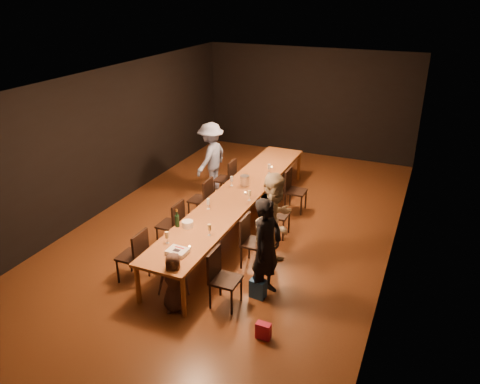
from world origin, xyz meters
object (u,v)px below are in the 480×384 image
at_px(woman_tan, 275,221).
at_px(plate_stack, 188,224).
at_px(child, 174,282).
at_px(ice_bucket, 245,180).
at_px(chair_right_2, 278,214).
at_px(chair_left_2, 200,199).
at_px(champagne_bottle, 177,218).
at_px(chair_left_1, 170,224).
at_px(chair_right_0, 226,279).
at_px(birthday_cake, 178,252).
at_px(woman_birthday, 266,248).
at_px(table, 238,195).
at_px(chair_right_1, 255,242).
at_px(chair_right_3, 296,191).
at_px(man_blue, 211,157).
at_px(chair_left_0, 132,256).
at_px(chair_left_3, 225,179).

distance_m(woman_tan, plate_stack, 1.50).
distance_m(child, ice_bucket, 3.27).
bearing_deg(chair_right_2, woman_tan, 16.18).
distance_m(chair_left_2, champagne_bottle, 1.80).
bearing_deg(ice_bucket, chair_left_1, -116.61).
xyz_separation_m(chair_right_0, birthday_cake, (-0.79, -0.04, 0.32)).
height_order(woman_birthday, champagne_bottle, woman_birthday).
xyz_separation_m(chair_right_2, birthday_cake, (-0.79, -2.44, 0.32)).
bearing_deg(chair_left_1, chair_right_2, -54.78).
height_order(chair_left_2, ice_bucket, ice_bucket).
bearing_deg(plate_stack, table, 82.17).
xyz_separation_m(table, chair_left_1, (-0.85, -1.20, -0.24)).
bearing_deg(chair_right_2, chair_right_1, -0.00).
height_order(chair_right_2, champagne_bottle, champagne_bottle).
xyz_separation_m(chair_left_1, champagne_bottle, (0.46, -0.48, 0.45)).
relative_size(chair_right_3, woman_birthday, 0.56).
distance_m(chair_right_2, chair_right_3, 1.20).
bearing_deg(plate_stack, chair_right_0, -35.87).
bearing_deg(woman_birthday, birthday_cake, 129.31).
xyz_separation_m(man_blue, birthday_cake, (1.39, -3.92, -0.04)).
relative_size(chair_left_0, chair_left_1, 1.00).
height_order(man_blue, ice_bucket, man_blue).
bearing_deg(chair_left_3, ice_bucket, -133.13).
height_order(chair_right_0, champagne_bottle, champagne_bottle).
bearing_deg(chair_left_0, chair_left_2, 0.00).
relative_size(man_blue, plate_stack, 8.48).
relative_size(chair_left_0, chair_left_2, 1.00).
distance_m(table, champagne_bottle, 1.74).
bearing_deg(child, woman_tan, 38.04).
xyz_separation_m(table, chair_right_0, (0.85, -2.40, -0.24)).
relative_size(chair_right_0, child, 0.96).
height_order(woman_birthday, plate_stack, woman_birthday).
relative_size(chair_left_0, child, 0.96).
height_order(chair_left_0, champagne_bottle, champagne_bottle).
distance_m(table, chair_right_2, 0.88).
xyz_separation_m(chair_right_2, woman_birthday, (0.46, -1.89, 0.37)).
distance_m(woman_tan, birthday_cake, 1.78).
height_order(chair_left_2, woman_tan, woman_tan).
distance_m(chair_right_1, chair_left_0, 2.08).
height_order(birthday_cake, ice_bucket, ice_bucket).
bearing_deg(chair_right_3, table, -35.31).
bearing_deg(table, chair_right_3, 54.69).
height_order(chair_left_3, ice_bucket, ice_bucket).
xyz_separation_m(birthday_cake, plate_stack, (-0.28, 0.82, 0.02)).
distance_m(man_blue, ice_bucket, 1.66).
height_order(chair_right_3, plate_stack, chair_right_3).
bearing_deg(chair_right_2, chair_right_3, 180.00).
distance_m(chair_left_0, child, 1.12).
height_order(chair_right_1, chair_left_2, same).
bearing_deg(chair_right_0, woman_birthday, 138.17).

